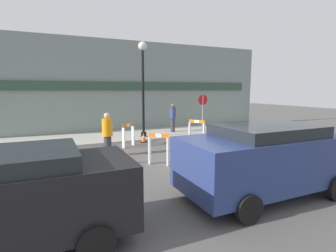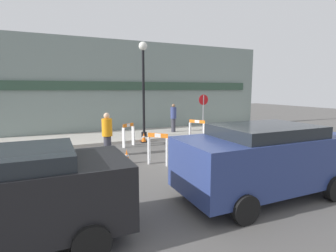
{
  "view_description": "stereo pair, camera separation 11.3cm",
  "coord_description": "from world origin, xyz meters",
  "px_view_note": "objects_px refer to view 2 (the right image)",
  "views": [
    {
      "loc": [
        -5.03,
        -7.65,
        2.61
      ],
      "look_at": [
        -0.27,
        2.71,
        1.0
      ],
      "focal_mm": 28.0,
      "sensor_mm": 36.0,
      "label": 1
    },
    {
      "loc": [
        -4.92,
        -7.7,
        2.61
      ],
      "look_at": [
        -0.27,
        2.71,
        1.0
      ],
      "focal_mm": 28.0,
      "sensor_mm": 36.0,
      "label": 2
    }
  ],
  "objects_px": {
    "stop_sign": "(203,107)",
    "parked_car_0": "(2,196)",
    "person_worker": "(107,133)",
    "person_pedestrian": "(173,117)",
    "parked_car_1": "(264,156)",
    "streetlamp_post": "(143,76)"
  },
  "relations": [
    {
      "from": "parked_car_1",
      "to": "person_worker",
      "type": "bearing_deg",
      "value": 116.78
    },
    {
      "from": "stop_sign",
      "to": "person_pedestrian",
      "type": "distance_m",
      "value": 1.83
    },
    {
      "from": "streetlamp_post",
      "to": "parked_car_1",
      "type": "bearing_deg",
      "value": -88.26
    },
    {
      "from": "streetlamp_post",
      "to": "person_pedestrian",
      "type": "relative_size",
      "value": 2.97
    },
    {
      "from": "stop_sign",
      "to": "person_worker",
      "type": "xyz_separation_m",
      "value": [
        -6.14,
        -2.92,
        -0.67
      ]
    },
    {
      "from": "person_worker",
      "to": "person_pedestrian",
      "type": "bearing_deg",
      "value": 42.48
    },
    {
      "from": "parked_car_0",
      "to": "person_pedestrian",
      "type": "bearing_deg",
      "value": 51.11
    },
    {
      "from": "stop_sign",
      "to": "parked_car_1",
      "type": "height_order",
      "value": "stop_sign"
    },
    {
      "from": "person_pedestrian",
      "to": "parked_car_0",
      "type": "relative_size",
      "value": 0.41
    },
    {
      "from": "person_worker",
      "to": "streetlamp_post",
      "type": "bearing_deg",
      "value": 53.05
    },
    {
      "from": "stop_sign",
      "to": "parked_car_0",
      "type": "relative_size",
      "value": 0.54
    },
    {
      "from": "person_worker",
      "to": "person_pedestrian",
      "type": "xyz_separation_m",
      "value": [
        4.55,
        3.61,
        0.09
      ]
    },
    {
      "from": "streetlamp_post",
      "to": "parked_car_1",
      "type": "height_order",
      "value": "streetlamp_post"
    },
    {
      "from": "parked_car_0",
      "to": "parked_car_1",
      "type": "bearing_deg",
      "value": -0.0
    },
    {
      "from": "stop_sign",
      "to": "parked_car_0",
      "type": "distance_m",
      "value": 12.18
    },
    {
      "from": "person_worker",
      "to": "stop_sign",
      "type": "bearing_deg",
      "value": 29.46
    },
    {
      "from": "parked_car_1",
      "to": "parked_car_0",
      "type": "bearing_deg",
      "value": 180.0
    },
    {
      "from": "person_worker",
      "to": "parked_car_1",
      "type": "height_order",
      "value": "parked_car_1"
    },
    {
      "from": "person_worker",
      "to": "parked_car_0",
      "type": "bearing_deg",
      "value": -112.77
    },
    {
      "from": "stop_sign",
      "to": "parked_car_1",
      "type": "bearing_deg",
      "value": 69.16
    },
    {
      "from": "streetlamp_post",
      "to": "stop_sign",
      "type": "bearing_deg",
      "value": 1.08
    },
    {
      "from": "stop_sign",
      "to": "parked_car_1",
      "type": "distance_m",
      "value": 9.02
    }
  ]
}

